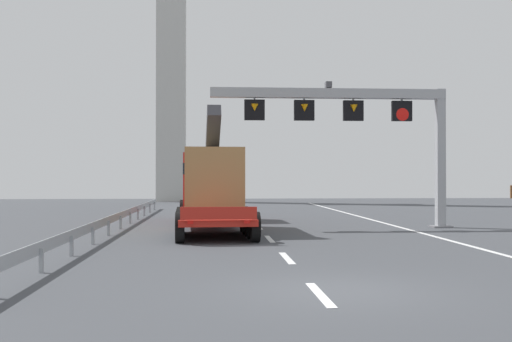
# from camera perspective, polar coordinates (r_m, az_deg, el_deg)

# --- Properties ---
(ground) EXTENTS (112.00, 112.00, 0.00)m
(ground) POSITION_cam_1_polar(r_m,az_deg,el_deg) (13.10, 7.40, -10.88)
(ground) COLOR #424449
(lane_markings) EXTENTS (0.20, 41.65, 0.01)m
(lane_markings) POSITION_cam_1_polar(r_m,az_deg,el_deg) (26.35, 0.70, -5.68)
(lane_markings) COLOR silver
(lane_markings) RESTS_ON ground
(edge_line_right) EXTENTS (0.20, 63.00, 0.01)m
(edge_line_right) POSITION_cam_1_polar(r_m,az_deg,el_deg) (26.24, 15.59, -5.68)
(edge_line_right) COLOR silver
(edge_line_right) RESTS_ON ground
(overhead_lane_gantry) EXTENTS (11.23, 0.90, 6.78)m
(overhead_lane_gantry) POSITION_cam_1_polar(r_m,az_deg,el_deg) (29.24, 9.34, 5.08)
(overhead_lane_gantry) COLOR #9EA0A5
(overhead_lane_gantry) RESTS_ON ground
(heavy_haul_truck_red) EXTENTS (3.56, 14.15, 5.30)m
(heavy_haul_truck_red) POSITION_cam_1_polar(r_m,az_deg,el_deg) (29.61, -4.27, -1.28)
(heavy_haul_truck_red) COLOR red
(heavy_haul_truck_red) RESTS_ON ground
(guardrail_left) EXTENTS (0.13, 35.56, 0.76)m
(guardrail_left) POSITION_cam_1_polar(r_m,az_deg,el_deg) (28.79, -12.48, -4.13)
(guardrail_left) COLOR #999EA3
(guardrail_left) RESTS_ON ground
(bridge_pylon_distant) EXTENTS (9.00, 2.00, 34.94)m
(bridge_pylon_distant) POSITION_cam_1_polar(r_m,az_deg,el_deg) (62.92, -7.81, 13.68)
(bridge_pylon_distant) COLOR #B7B7B2
(bridge_pylon_distant) RESTS_ON ground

